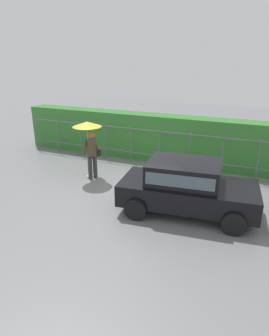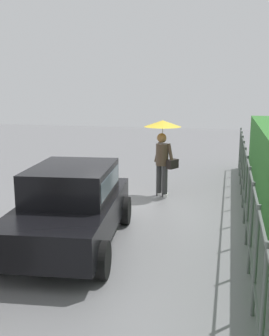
# 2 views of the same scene
# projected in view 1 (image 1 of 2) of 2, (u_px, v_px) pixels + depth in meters

# --- Properties ---
(ground_plane) EXTENTS (40.00, 40.00, 0.00)m
(ground_plane) POSITION_uv_depth(u_px,v_px,m) (134.00, 192.00, 9.64)
(ground_plane) COLOR slate
(car) EXTENTS (3.89, 2.21, 1.48)m
(car) POSITION_uv_depth(u_px,v_px,m) (186.00, 185.00, 8.19)
(car) COLOR black
(car) RESTS_ON ground
(pedestrian) EXTENTS (0.99, 0.99, 2.05)m
(pedestrian) POSITION_uv_depth(u_px,v_px,m) (89.00, 137.00, 10.28)
(pedestrian) COLOR #333333
(pedestrian) RESTS_ON ground
(fence_section) EXTENTS (12.13, 0.05, 1.50)m
(fence_section) POSITION_uv_depth(u_px,v_px,m) (159.00, 146.00, 11.64)
(fence_section) COLOR #59605B
(fence_section) RESTS_ON ground
(hedge_row) EXTENTS (13.08, 0.90, 1.90)m
(hedge_row) POSITION_uv_depth(u_px,v_px,m) (166.00, 139.00, 12.28)
(hedge_row) COLOR #387F33
(hedge_row) RESTS_ON ground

